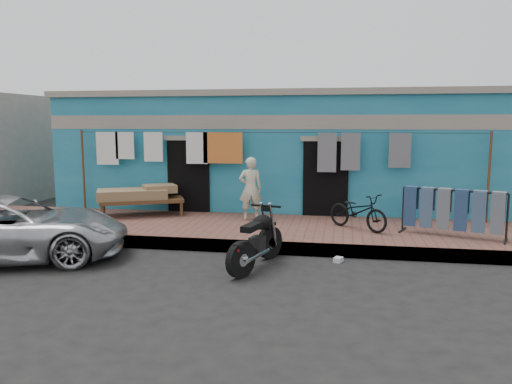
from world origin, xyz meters
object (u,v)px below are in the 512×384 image
object	(u,v)px
bicycle	(358,207)
motorcycle	(256,238)
charpoy	(142,201)
seated_person	(250,188)
jeans_rack	(453,212)
car	(8,228)

from	to	relation	value
bicycle	motorcycle	distance (m)	2.99
bicycle	charpoy	size ratio (longest dim) A/B	0.64
seated_person	motorcycle	distance (m)	3.16
bicycle	jeans_rack	xyz separation A→B (m)	(1.87, -0.35, 0.02)
car	seated_person	distance (m)	5.20
bicycle	charpoy	xyz separation A→B (m)	(-5.25, 0.78, -0.13)
car	bicycle	size ratio (longest dim) A/B	2.93
motorcycle	jeans_rack	xyz separation A→B (m)	(3.67, 2.03, 0.23)
seated_person	motorcycle	bearing A→B (deg)	88.32
car	charpoy	distance (m)	3.68
car	charpoy	world-z (taller)	car
car	charpoy	xyz separation A→B (m)	(1.15, 3.50, -0.01)
jeans_rack	charpoy	bearing A→B (deg)	170.99
car	motorcycle	world-z (taller)	car
seated_person	charpoy	world-z (taller)	seated_person
car	motorcycle	size ratio (longest dim) A/B	2.55
car	motorcycle	bearing A→B (deg)	-107.15
seated_person	charpoy	distance (m)	2.80
motorcycle	jeans_rack	size ratio (longest dim) A/B	0.81
car	charpoy	bearing A→B (deg)	-39.64
seated_person	bicycle	world-z (taller)	seated_person
car	jeans_rack	size ratio (longest dim) A/B	2.08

